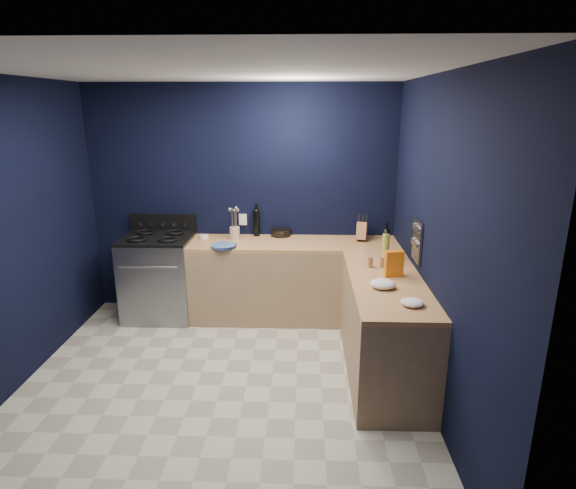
{
  "coord_description": "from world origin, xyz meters",
  "views": [
    {
      "loc": [
        0.71,
        -3.59,
        2.36
      ],
      "look_at": [
        0.55,
        1.0,
        1.0
      ],
      "focal_mm": 29.48,
      "sensor_mm": 36.0,
      "label": 1
    }
  ],
  "objects_px": {
    "plate_stack": "(223,246)",
    "utensil_crock": "(235,233)",
    "knife_block": "(362,231)",
    "gas_range": "(160,278)",
    "crouton_bag": "(394,264)"
  },
  "relations": [
    {
      "from": "plate_stack",
      "to": "utensil_crock",
      "type": "xyz_separation_m",
      "value": [
        0.07,
        0.34,
        0.05
      ]
    },
    {
      "from": "utensil_crock",
      "to": "knife_block",
      "type": "bearing_deg",
      "value": 0.52
    },
    {
      "from": "gas_range",
      "to": "crouton_bag",
      "type": "bearing_deg",
      "value": -23.09
    },
    {
      "from": "plate_stack",
      "to": "utensil_crock",
      "type": "distance_m",
      "value": 0.35
    },
    {
      "from": "utensil_crock",
      "to": "crouton_bag",
      "type": "bearing_deg",
      "value": -36.36
    },
    {
      "from": "gas_range",
      "to": "plate_stack",
      "type": "xyz_separation_m",
      "value": [
        0.79,
        -0.22,
        0.46
      ]
    },
    {
      "from": "gas_range",
      "to": "plate_stack",
      "type": "relative_size",
      "value": 3.56
    },
    {
      "from": "utensil_crock",
      "to": "crouton_bag",
      "type": "distance_m",
      "value": 1.96
    },
    {
      "from": "utensil_crock",
      "to": "knife_block",
      "type": "distance_m",
      "value": 1.43
    },
    {
      "from": "gas_range",
      "to": "utensil_crock",
      "type": "bearing_deg",
      "value": 8.09
    },
    {
      "from": "utensil_crock",
      "to": "crouton_bag",
      "type": "height_order",
      "value": "crouton_bag"
    },
    {
      "from": "plate_stack",
      "to": "crouton_bag",
      "type": "height_order",
      "value": "crouton_bag"
    },
    {
      "from": "knife_block",
      "to": "crouton_bag",
      "type": "xyz_separation_m",
      "value": [
        0.14,
        -1.17,
        0.02
      ]
    },
    {
      "from": "gas_range",
      "to": "utensil_crock",
      "type": "xyz_separation_m",
      "value": [
        0.86,
        0.12,
        0.51
      ]
    },
    {
      "from": "utensil_crock",
      "to": "knife_block",
      "type": "height_order",
      "value": "knife_block"
    }
  ]
}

